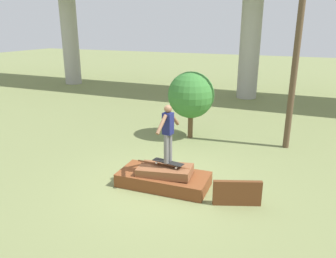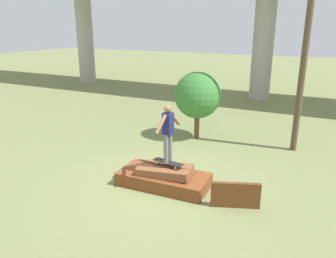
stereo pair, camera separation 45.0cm
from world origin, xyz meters
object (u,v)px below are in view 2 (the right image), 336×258
utility_pole (307,32)px  skater (168,130)px  tree_behind_left (198,95)px  skateboard (168,162)px

utility_pole → skater: bearing=-121.5°
skater → utility_pole: 5.37m
skater → tree_behind_left: bearing=101.1°
skater → utility_pole: (2.55, 4.17, 2.23)m
utility_pole → skateboard: bearing=-121.5°
skater → utility_pole: utility_pole is taller
utility_pole → tree_behind_left: 3.97m
tree_behind_left → skateboard: bearing=-78.9°
utility_pole → tree_behind_left: utility_pole is taller
skater → utility_pole: bearing=58.5°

